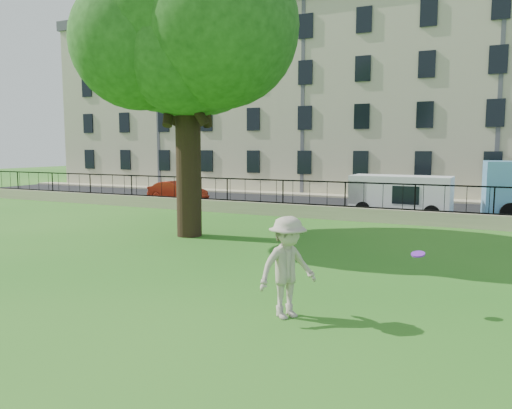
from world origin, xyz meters
The scene contains 11 objects.
ground centered at (0.00, 0.00, 0.00)m, with size 120.00×120.00×0.00m, color #216718.
retaining_wall centered at (0.00, 12.00, 0.30)m, with size 50.00×0.40×0.60m, color tan.
iron_railing centered at (0.00, 12.00, 1.15)m, with size 50.00×0.05×1.13m.
street centered at (0.00, 16.70, 0.01)m, with size 60.00×9.00×0.01m, color black.
sidewalk centered at (0.00, 21.90, 0.06)m, with size 60.00×1.40×0.12m, color tan.
building_row centered at (0.00, 27.57, 6.92)m, with size 56.40×10.40×13.80m.
tree centered at (-4.22, 5.73, 7.68)m, with size 8.80×7.07×11.34m.
man centered at (2.50, -0.98, 0.98)m, with size 1.27×0.73×1.97m, color #B5A893.
frisbee centered at (4.70, 0.43, 1.17)m, with size 0.27×0.27×0.03m, color purple.
red_sedan centered at (-10.90, 14.79, 0.62)m, with size 1.30×3.74×1.23m, color maroon.
white_van centered at (2.00, 14.40, 0.96)m, with size 4.56×1.78×1.91m, color silver.
Camera 1 is at (6.00, -9.64, 3.28)m, focal length 35.00 mm.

